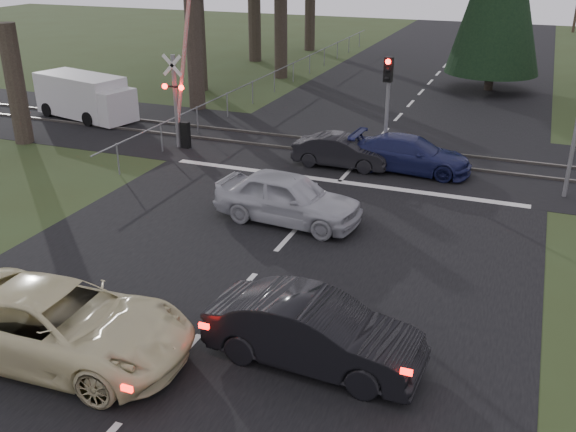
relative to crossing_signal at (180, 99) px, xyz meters
The scene contains 15 objects.
ground 12.37m from the crossing_signal, 53.38° to the right, with size 120.00×120.00×0.00m, color #2D391A.
road 7.56m from the crossing_signal, ahead, with size 14.00×100.00×0.01m, color black.
rail_corridor 7.88m from the crossing_signal, 16.92° to the left, with size 120.00×8.00×0.01m, color black.
stop_line 7.72m from the crossing_signal, 12.30° to the right, with size 13.00×0.35×0.00m, color silver.
rail_near 7.68m from the crossing_signal, 11.00° to the left, with size 120.00×0.12×0.10m, color #59544C.
rail_far 8.13m from the crossing_signal, 22.50° to the left, with size 120.00×0.12×0.10m, color #59544C.
crossing_signal is the anchor object (origin of this frame).
traffic_signal_center 8.36m from the crossing_signal, ahead, with size 0.32×0.48×4.10m.
fence_left 12.89m from the crossing_signal, 92.37° to the left, with size 0.10×36.00×1.20m, color slate, non-canonical shape.
cream_coupe 14.63m from the crossing_signal, 69.88° to the right, with size 2.58×5.59×1.55m, color beige.
dark_hatchback 15.64m from the crossing_signal, 50.40° to the right, with size 1.54×4.43×1.46m, color black.
silver_car 8.87m from the crossing_signal, 38.87° to the right, with size 1.83×4.55×1.55m, color #ADAFB5.
blue_sedan 9.49m from the crossing_signal, ahead, with size 1.82×4.48×1.30m, color #181D4A.
dark_car_far 6.99m from the crossing_signal, ahead, with size 1.28×3.67×1.21m, color black.
white_van 7.20m from the crossing_signal, 159.30° to the left, with size 5.57×3.09×2.06m.
Camera 1 is at (6.12, -12.56, 7.97)m, focal length 40.00 mm.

